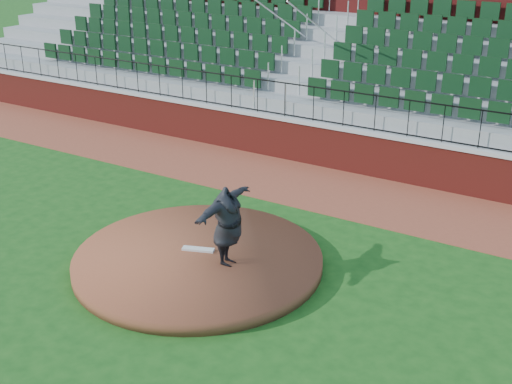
% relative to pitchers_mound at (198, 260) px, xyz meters
% --- Properties ---
extents(ground, '(90.00, 90.00, 0.00)m').
position_rel_pitchers_mound_xyz_m(ground, '(0.57, -0.10, -0.12)').
color(ground, '#174A15').
rests_on(ground, ground).
extents(warning_track, '(34.00, 3.20, 0.01)m').
position_rel_pitchers_mound_xyz_m(warning_track, '(0.57, 5.30, -0.12)').
color(warning_track, brown).
rests_on(warning_track, ground).
extents(field_wall, '(34.00, 0.35, 1.20)m').
position_rel_pitchers_mound_xyz_m(field_wall, '(0.57, 6.90, 0.47)').
color(field_wall, maroon).
rests_on(field_wall, ground).
extents(wall_cap, '(34.00, 0.45, 0.10)m').
position_rel_pitchers_mound_xyz_m(wall_cap, '(0.57, 6.90, 1.12)').
color(wall_cap, '#B7B7B7').
rests_on(wall_cap, field_wall).
extents(wall_railing, '(34.00, 0.05, 1.00)m').
position_rel_pitchers_mound_xyz_m(wall_railing, '(0.57, 6.90, 1.67)').
color(wall_railing, black).
rests_on(wall_railing, wall_cap).
extents(seating_stands, '(34.00, 5.10, 4.60)m').
position_rel_pitchers_mound_xyz_m(seating_stands, '(0.57, 9.63, 2.18)').
color(seating_stands, gray).
rests_on(seating_stands, ground).
extents(concourse_wall, '(34.00, 0.50, 5.50)m').
position_rel_pitchers_mound_xyz_m(concourse_wall, '(0.57, 12.43, 2.62)').
color(concourse_wall, maroon).
rests_on(concourse_wall, ground).
extents(pitchers_mound, '(5.22, 5.22, 0.25)m').
position_rel_pitchers_mound_xyz_m(pitchers_mound, '(0.00, 0.00, 0.00)').
color(pitchers_mound, brown).
rests_on(pitchers_mound, ground).
extents(pitching_rubber, '(0.70, 0.40, 0.05)m').
position_rel_pitchers_mound_xyz_m(pitching_rubber, '(-0.12, 0.16, 0.15)').
color(pitching_rubber, white).
rests_on(pitching_rubber, pitchers_mound).
extents(pitcher, '(0.76, 2.12, 1.69)m').
position_rel_pitchers_mound_xyz_m(pitcher, '(0.76, 0.01, 0.97)').
color(pitcher, black).
rests_on(pitcher, pitchers_mound).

